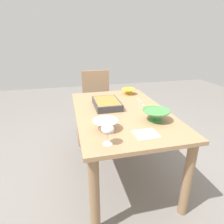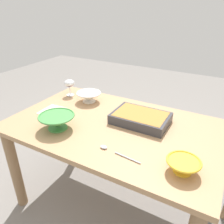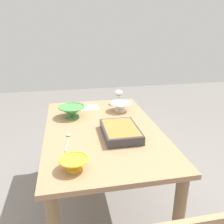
% 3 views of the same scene
% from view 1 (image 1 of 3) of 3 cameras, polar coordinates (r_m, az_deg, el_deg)
% --- Properties ---
extents(ground_plane, '(8.00, 8.00, 0.00)m').
position_cam_1_polar(ground_plane, '(2.31, 2.36, -17.01)').
color(ground_plane, gray).
extents(dining_table, '(1.44, 0.90, 0.74)m').
position_cam_1_polar(dining_table, '(1.98, 2.64, -2.87)').
color(dining_table, tan).
rests_on(dining_table, ground_plane).
extents(chair, '(0.39, 0.44, 0.94)m').
position_cam_1_polar(chair, '(2.99, -4.39, 3.69)').
color(chair, '#334772').
rests_on(chair, ground_plane).
extents(wine_glass, '(0.09, 0.09, 0.15)m').
position_cam_1_polar(wine_glass, '(1.31, -1.27, -5.39)').
color(wine_glass, white).
rests_on(wine_glass, dining_table).
extents(casserole_dish, '(0.38, 0.26, 0.07)m').
position_cam_1_polar(casserole_dish, '(2.03, -1.55, 2.63)').
color(casserole_dish, '#38383D').
rests_on(casserole_dish, dining_table).
extents(mixing_bowl, '(0.24, 0.24, 0.10)m').
position_cam_1_polar(mixing_bowl, '(1.73, 12.76, -0.80)').
color(mixing_bowl, '#4C994C').
rests_on(mixing_bowl, dining_table).
extents(small_bowl, '(0.17, 0.17, 0.07)m').
position_cam_1_polar(small_bowl, '(2.46, 4.88, 6.14)').
color(small_bowl, yellow).
rests_on(small_bowl, dining_table).
extents(serving_bowl, '(0.20, 0.20, 0.08)m').
position_cam_1_polar(serving_bowl, '(1.54, -1.90, -3.57)').
color(serving_bowl, white).
rests_on(serving_bowl, dining_table).
extents(serving_spoon, '(0.26, 0.05, 0.01)m').
position_cam_1_polar(serving_spoon, '(2.14, 8.77, 2.52)').
color(serving_spoon, silver).
rests_on(serving_spoon, dining_table).
extents(napkin, '(0.17, 0.19, 0.00)m').
position_cam_1_polar(napkin, '(1.51, 9.97, -6.35)').
color(napkin, beige).
rests_on(napkin, dining_table).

